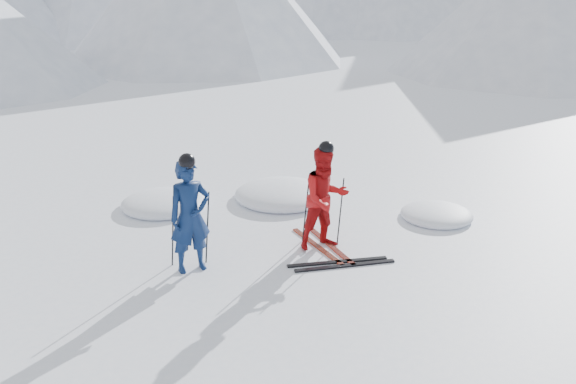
{
  "coord_description": "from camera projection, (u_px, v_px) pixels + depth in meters",
  "views": [
    {
      "loc": [
        -2.57,
        -8.99,
        4.48
      ],
      "look_at": [
        -1.7,
        0.5,
        1.1
      ],
      "focal_mm": 38.0,
      "sensor_mm": 36.0,
      "label": 1
    }
  ],
  "objects": [
    {
      "name": "pole_red_left",
      "position": [
        306.0,
        210.0,
        10.7
      ],
      "size": [
        0.12,
        0.1,
        1.2
      ],
      "primitive_type": "cylinder",
      "rotation": [
        0.06,
        0.08,
        0.0
      ],
      "color": "black",
      "rests_on": "ground"
    },
    {
      "name": "ski_worn_right",
      "position": [
        331.0,
        246.0,
        10.69
      ],
      "size": [
        0.6,
        1.65,
        0.03
      ],
      "primitive_type": "cube",
      "rotation": [
        0.0,
        0.0,
        0.31
      ],
      "color": "black",
      "rests_on": "ground"
    },
    {
      "name": "ski_loose_a",
      "position": [
        337.0,
        262.0,
        10.08
      ],
      "size": [
        1.7,
        0.26,
        0.03
      ],
      "primitive_type": "cube",
      "rotation": [
        0.0,
        0.0,
        1.67
      ],
      "color": "black",
      "rests_on": "ground"
    },
    {
      "name": "snow_lumps",
      "position": [
        288.0,
        208.0,
        12.48
      ],
      "size": [
        8.95,
        5.42,
        0.45
      ],
      "color": "white",
      "rests_on": "ground"
    },
    {
      "name": "pole_blue_left",
      "position": [
        173.0,
        231.0,
        9.78
      ],
      "size": [
        0.12,
        0.09,
        1.22
      ],
      "primitive_type": "cylinder",
      "rotation": [
        0.05,
        0.08,
        0.0
      ],
      "color": "black",
      "rests_on": "ground"
    },
    {
      "name": "ground",
      "position": [
        392.0,
        261.0,
        10.15
      ],
      "size": [
        160.0,
        160.0,
        0.0
      ],
      "primitive_type": "plane",
      "color": "white",
      "rests_on": "ground"
    },
    {
      "name": "pole_blue_right",
      "position": [
        207.0,
        228.0,
        9.92
      ],
      "size": [
        0.12,
        0.07,
        1.22
      ],
      "primitive_type": "cylinder",
      "rotation": [
        -0.04,
        0.08,
        0.0
      ],
      "color": "black",
      "rests_on": "ground"
    },
    {
      "name": "pole_red_right",
      "position": [
        340.0,
        211.0,
        10.65
      ],
      "size": [
        0.12,
        0.08,
        1.2
      ],
      "primitive_type": "cylinder",
      "rotation": [
        -0.05,
        0.08,
        0.0
      ],
      "color": "black",
      "rests_on": "ground"
    },
    {
      "name": "ski_worn_left",
      "position": [
        317.0,
        246.0,
        10.67
      ],
      "size": [
        0.71,
        1.61,
        0.03
      ],
      "primitive_type": "cube",
      "rotation": [
        0.0,
        0.0,
        0.38
      ],
      "color": "black",
      "rests_on": "ground"
    },
    {
      "name": "skier_blue",
      "position": [
        190.0,
        216.0,
        9.57
      ],
      "size": [
        0.79,
        0.67,
        1.84
      ],
      "primitive_type": "imported",
      "rotation": [
        0.0,
        0.0,
        0.4
      ],
      "color": "#0C1E48",
      "rests_on": "ground"
    },
    {
      "name": "ski_loose_b",
      "position": [
        345.0,
        266.0,
        9.95
      ],
      "size": [
        1.7,
        0.32,
        0.03
      ],
      "primitive_type": "cube",
      "rotation": [
        0.0,
        0.0,
        1.71
      ],
      "color": "black",
      "rests_on": "ground"
    },
    {
      "name": "skier_red",
      "position": [
        325.0,
        199.0,
        10.39
      ],
      "size": [
        1.06,
        0.94,
        1.8
      ],
      "primitive_type": "imported",
      "rotation": [
        0.0,
        0.0,
        0.34
      ],
      "color": "#A90D0F",
      "rests_on": "ground"
    }
  ]
}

